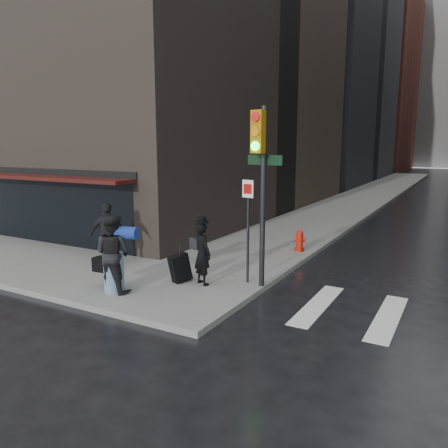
{
  "coord_description": "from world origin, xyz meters",
  "views": [
    {
      "loc": [
        6.39,
        -8.79,
        3.79
      ],
      "look_at": [
        -0.27,
        3.13,
        1.3
      ],
      "focal_mm": 35.0,
      "sensor_mm": 36.0,
      "label": 1
    }
  ],
  "objects_px": {
    "man_overcoat": "(198,256)",
    "traffic_light": "(260,173)",
    "man_jeans": "(113,253)",
    "fire_hydrant": "(299,242)",
    "man_greycoat": "(108,235)"
  },
  "relations": [
    {
      "from": "man_overcoat",
      "to": "man_jeans",
      "type": "height_order",
      "value": "man_jeans"
    },
    {
      "from": "traffic_light",
      "to": "man_overcoat",
      "type": "bearing_deg",
      "value": -148.33
    },
    {
      "from": "fire_hydrant",
      "to": "man_greycoat",
      "type": "bearing_deg",
      "value": -133.23
    },
    {
      "from": "man_overcoat",
      "to": "traffic_light",
      "type": "xyz_separation_m",
      "value": [
        1.48,
        0.58,
        2.18
      ]
    },
    {
      "from": "man_overcoat",
      "to": "traffic_light",
      "type": "distance_m",
      "value": 2.7
    },
    {
      "from": "man_overcoat",
      "to": "traffic_light",
      "type": "bearing_deg",
      "value": -134.42
    },
    {
      "from": "man_greycoat",
      "to": "fire_hydrant",
      "type": "bearing_deg",
      "value": -153.61
    },
    {
      "from": "traffic_light",
      "to": "fire_hydrant",
      "type": "bearing_deg",
      "value": 105.28
    },
    {
      "from": "fire_hydrant",
      "to": "man_jeans",
      "type": "bearing_deg",
      "value": -112.53
    },
    {
      "from": "man_jeans",
      "to": "traffic_light",
      "type": "xyz_separation_m",
      "value": [
        2.99,
        2.11,
        1.96
      ]
    },
    {
      "from": "traffic_light",
      "to": "fire_hydrant",
      "type": "height_order",
      "value": "traffic_light"
    },
    {
      "from": "traffic_light",
      "to": "fire_hydrant",
      "type": "relative_size",
      "value": 6.16
    },
    {
      "from": "man_overcoat",
      "to": "fire_hydrant",
      "type": "height_order",
      "value": "man_overcoat"
    },
    {
      "from": "man_jeans",
      "to": "man_greycoat",
      "type": "relative_size",
      "value": 1.02
    },
    {
      "from": "fire_hydrant",
      "to": "traffic_light",
      "type": "bearing_deg",
      "value": -84.98
    }
  ]
}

